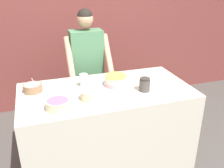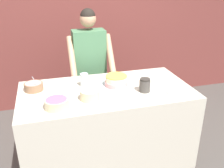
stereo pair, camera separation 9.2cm
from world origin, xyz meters
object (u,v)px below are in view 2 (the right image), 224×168
(frosting_bowl_white, at_px, (90,94))
(person_baker, at_px, (90,62))
(stoneware_jar, at_px, (145,85))
(frosting_bowl_purple, at_px, (57,103))
(ceramic_plate, at_px, (178,91))
(frosting_bowl_pink, at_px, (34,86))
(cake, at_px, (116,82))
(drinking_glass, at_px, (84,80))

(frosting_bowl_white, bearing_deg, person_baker, 79.14)
(stoneware_jar, bearing_deg, frosting_bowl_purple, -173.07)
(person_baker, xyz_separation_m, stoneware_jar, (0.36, -0.86, 0.01))
(ceramic_plate, bearing_deg, person_baker, 125.29)
(frosting_bowl_pink, bearing_deg, frosting_bowl_purple, -65.74)
(frosting_bowl_white, distance_m, stoneware_jar, 0.53)
(frosting_bowl_purple, height_order, frosting_bowl_pink, frosting_bowl_purple)
(person_baker, height_order, frosting_bowl_purple, person_baker)
(cake, distance_m, frosting_bowl_pink, 0.80)
(frosting_bowl_pink, xyz_separation_m, stoneware_jar, (1.01, -0.31, 0.02))
(person_baker, distance_m, ceramic_plate, 1.16)
(frosting_bowl_white, distance_m, frosting_bowl_pink, 0.58)
(frosting_bowl_pink, bearing_deg, stoneware_jar, -17.26)
(frosting_bowl_pink, relative_size, ceramic_plate, 0.69)
(ceramic_plate, bearing_deg, frosting_bowl_purple, -179.15)
(cake, relative_size, drinking_glass, 2.72)
(drinking_glass, xyz_separation_m, stoneware_jar, (0.53, -0.28, -0.00))
(frosting_bowl_pink, height_order, stoneware_jar, frosting_bowl_pink)
(frosting_bowl_purple, bearing_deg, cake, 25.40)
(cake, xyz_separation_m, drinking_glass, (-0.30, 0.10, 0.01))
(frosting_bowl_white, bearing_deg, cake, 33.52)
(person_baker, relative_size, cake, 4.40)
(frosting_bowl_white, distance_m, ceramic_plate, 0.84)
(person_baker, height_order, ceramic_plate, person_baker)
(frosting_bowl_purple, distance_m, stoneware_jar, 0.83)
(stoneware_jar, bearing_deg, person_baker, 112.63)
(frosting_bowl_white, bearing_deg, ceramic_plate, -4.49)
(cake, relative_size, frosting_bowl_white, 2.03)
(cake, height_order, frosting_bowl_purple, frosting_bowl_purple)
(frosting_bowl_pink, height_order, drinking_glass, frosting_bowl_pink)
(person_baker, xyz_separation_m, frosting_bowl_purple, (-0.46, -0.96, -0.01))
(frosting_bowl_purple, xyz_separation_m, ceramic_plate, (1.13, 0.02, -0.04))
(frosting_bowl_purple, relative_size, frosting_bowl_pink, 1.15)
(frosting_bowl_pink, bearing_deg, cake, -9.39)
(stoneware_jar, bearing_deg, cake, 140.72)
(frosting_bowl_purple, xyz_separation_m, stoneware_jar, (0.82, 0.10, 0.02))
(drinking_glass, relative_size, ceramic_plate, 0.51)
(person_baker, height_order, drinking_glass, person_baker)
(ceramic_plate, xyz_separation_m, stoneware_jar, (-0.31, 0.08, 0.06))
(person_baker, bearing_deg, frosting_bowl_pink, -139.77)
(drinking_glass, relative_size, stoneware_jar, 0.99)
(person_baker, relative_size, frosting_bowl_pink, 8.79)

